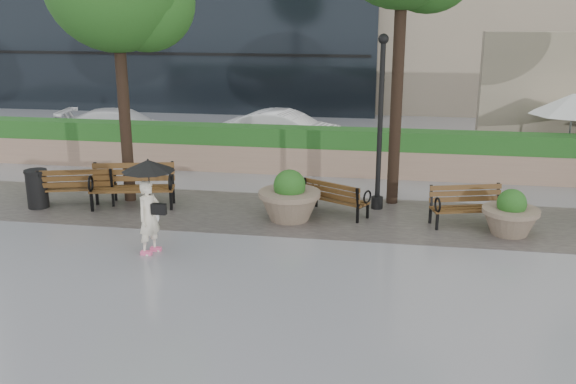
% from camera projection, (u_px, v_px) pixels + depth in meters
% --- Properties ---
extents(ground, '(100.00, 100.00, 0.00)m').
position_uv_depth(ground, '(288.00, 263.00, 12.27)').
color(ground, gray).
rests_on(ground, ground).
extents(cobble_strip, '(28.00, 3.20, 0.01)m').
position_uv_depth(cobble_strip, '(309.00, 215.00, 15.11)').
color(cobble_strip, '#383330').
rests_on(cobble_strip, ground).
extents(hedge_wall, '(24.00, 0.80, 1.35)m').
position_uv_depth(hedge_wall, '(328.00, 152.00, 18.72)').
color(hedge_wall, '#9A7C63').
rests_on(hedge_wall, ground).
extents(asphalt_street, '(40.00, 7.00, 0.00)m').
position_uv_depth(asphalt_street, '(340.00, 146.00, 22.69)').
color(asphalt_street, black).
rests_on(asphalt_street, ground).
extents(bench_0, '(1.90, 1.19, 0.96)m').
position_uv_depth(bench_0, '(79.00, 194.00, 15.81)').
color(bench_0, '#573719').
rests_on(bench_0, ground).
extents(bench_1, '(2.10, 1.22, 1.06)m').
position_uv_depth(bench_1, '(133.00, 195.00, 15.61)').
color(bench_1, '#573719').
rests_on(bench_1, ground).
extents(bench_2, '(1.64, 1.28, 0.83)m').
position_uv_depth(bench_2, '(336.00, 205.00, 15.07)').
color(bench_2, '#573719').
rests_on(bench_2, ground).
extents(bench_3, '(1.76, 1.08, 0.89)m').
position_uv_depth(bench_3, '(468.00, 214.00, 14.32)').
color(bench_3, '#573719').
rests_on(bench_3, ground).
extents(planter_left, '(1.42, 1.42, 1.19)m').
position_uv_depth(planter_left, '(290.00, 201.00, 14.65)').
color(planter_left, '#7F6B56').
rests_on(planter_left, ground).
extents(planter_right, '(1.21, 1.21, 1.01)m').
position_uv_depth(planter_right, '(510.00, 217.00, 13.72)').
color(planter_right, '#7F6B56').
rests_on(planter_right, ground).
extents(trash_bin, '(0.54, 0.54, 0.90)m').
position_uv_depth(trash_bin, '(37.00, 190.00, 15.56)').
color(trash_bin, black).
rests_on(trash_bin, ground).
extents(lamppost, '(0.28, 0.28, 4.15)m').
position_uv_depth(lamppost, '(380.00, 135.00, 15.10)').
color(lamppost, black).
rests_on(lamppost, ground).
extents(patio_umb_white, '(2.50, 2.50, 2.30)m').
position_uv_depth(patio_umb_white, '(573.00, 105.00, 18.68)').
color(patio_umb_white, black).
rests_on(patio_umb_white, ground).
extents(car_left, '(4.56, 2.25, 1.27)m').
position_uv_depth(car_left, '(124.00, 127.00, 22.70)').
color(car_left, white).
rests_on(car_left, ground).
extents(car_right, '(4.35, 2.06, 1.38)m').
position_uv_depth(car_right, '(286.00, 132.00, 21.60)').
color(car_right, white).
rests_on(car_right, ground).
extents(pedestrian, '(1.03, 1.03, 1.89)m').
position_uv_depth(pedestrian, '(149.00, 197.00, 12.51)').
color(pedestrian, '#EEE3C8').
rests_on(pedestrian, ground).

